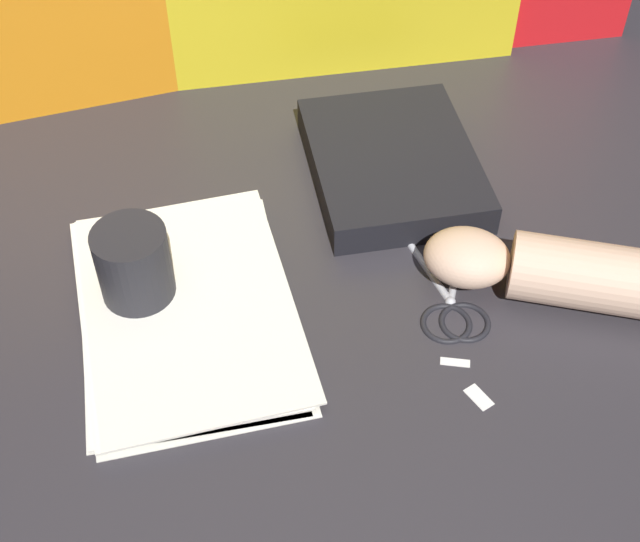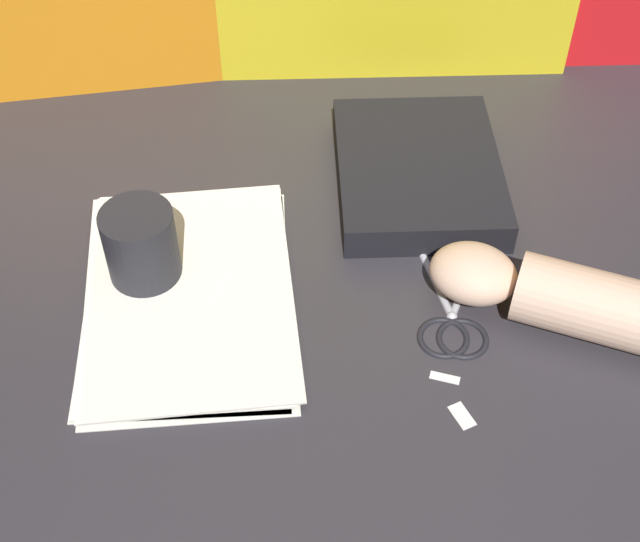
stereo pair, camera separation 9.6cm
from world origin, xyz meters
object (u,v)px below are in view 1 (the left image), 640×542
object	(u,v)px
scissors	(452,306)
book_closed	(392,164)
paper_stack	(187,309)
mug	(135,268)
hand_forearm	(581,275)

from	to	relation	value
scissors	book_closed	bearing A→B (deg)	88.92
paper_stack	mug	world-z (taller)	mug
scissors	mug	world-z (taller)	mug
paper_stack	book_closed	xyz separation A→B (m)	(0.29, 0.16, 0.01)
book_closed	mug	size ratio (longest dim) A/B	2.62
mug	scissors	bearing A→B (deg)	-17.31
book_closed	hand_forearm	distance (m)	0.29
book_closed	hand_forearm	world-z (taller)	hand_forearm
paper_stack	scissors	size ratio (longest dim) A/B	2.04
hand_forearm	paper_stack	bearing A→B (deg)	167.93
book_closed	mug	distance (m)	0.37
book_closed	hand_forearm	xyz separation A→B (m)	(0.14, -0.25, 0.02)
paper_stack	book_closed	world-z (taller)	book_closed
mug	hand_forearm	bearing A→B (deg)	-14.71
book_closed	hand_forearm	size ratio (longest dim) A/B	0.81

